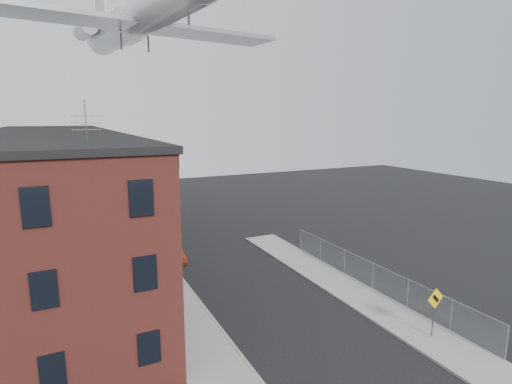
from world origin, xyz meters
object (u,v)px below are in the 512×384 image
Objects in this scene: utility_pole at (142,203)px; street_tree at (128,196)px; airplane at (135,18)px; car_far at (148,206)px; car_near at (176,253)px; car_mid at (154,231)px; warning_sign at (435,305)px.

utility_pole is 1.73× the size of street_tree.
utility_pole is 0.30× the size of airplane.
car_far is at bearing 77.36° from airplane.
utility_pole is at bearing 150.54° from car_near.
utility_pole is 2.80× the size of car_mid.
airplane is (-0.43, 10.13, 19.94)m from car_near.
utility_pole reaches higher than warning_sign.
car_far is 0.12× the size of airplane.
car_near reaches higher than car_mid.
warning_sign is at bearing -71.08° from airplane.
street_tree is at bearing 135.41° from airplane.
car_mid is at bearing -67.62° from street_tree.
warning_sign is 34.59m from airplane.
utility_pole is at bearing -101.68° from airplane.
warning_sign reaches higher than car_near.
car_far is at bearing 75.89° from car_mid.
car_near is at bearing -101.67° from car_far.
car_near is (-9.01, 17.41, -1.26)m from warning_sign.
car_near is 0.12× the size of airplane.
warning_sign is 0.76× the size of car_near.
street_tree is at bearing 106.13° from car_near.
car_far is 22.08m from airplane.
car_mid is (1.67, -4.06, -2.92)m from street_tree.
street_tree is 0.17× the size of airplane.
street_tree reaches higher than car_near.
warning_sign is 19.64m from car_near.
car_near is 22.37m from airplane.
utility_pole is at bearing -91.89° from street_tree.
car_mid is at bearing -105.60° from car_far.
car_near is at bearing -80.82° from street_tree.
warning_sign is 26.57m from car_mid.
car_mid is at bearing 98.42° from car_near.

